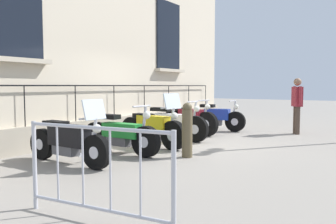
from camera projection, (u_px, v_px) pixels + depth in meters
ground_plane at (173, 144)px, 8.81m from camera, size 60.00×60.00×0.00m
building_facade at (102, 17)px, 9.85m from camera, size 0.82×13.48×6.97m
motorcycle_black at (68, 141)px, 6.49m from camera, size 2.14×0.58×1.23m
motorcycle_green at (120, 135)px, 7.50m from camera, size 2.05×0.57×1.06m
motorcycle_yellow at (152, 129)px, 8.37m from camera, size 2.08×0.70×1.29m
motorcycle_white at (172, 124)px, 9.43m from camera, size 2.19×0.55×1.07m
motorcycle_maroon at (190, 120)px, 10.49m from camera, size 1.98×0.58×1.06m
motorcycle_blue at (216, 118)px, 11.40m from camera, size 1.97×0.65×1.00m
crowd_barrier at (96, 170)px, 3.71m from camera, size 1.88×0.24×1.05m
bollard at (187, 130)px, 7.12m from camera, size 0.22×0.22×1.12m
pedestrian_standing at (297, 103)px, 10.54m from camera, size 0.39×0.45×1.69m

